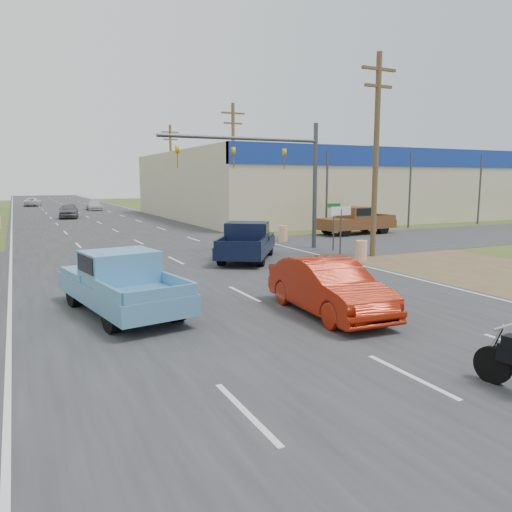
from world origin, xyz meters
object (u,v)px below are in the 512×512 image
blue_pickup (120,282)px  brown_pickup (354,220)px  distant_car_grey (69,211)px  distant_car_silver (94,205)px  red_convertible (329,287)px  distant_car_white (33,202)px  navy_pickup (247,241)px

blue_pickup → brown_pickup: brown_pickup is taller
distant_car_grey → distant_car_silver: bearing=79.5°
red_convertible → distant_car_silver: bearing=91.9°
blue_pickup → brown_pickup: 24.12m
distant_car_white → distant_car_grey: bearing=104.2°
blue_pickup → brown_pickup: (19.25, 14.53, 0.07)m
blue_pickup → distant_car_white: size_ratio=1.30×
red_convertible → navy_pickup: navy_pickup is taller
brown_pickup → distant_car_white: bearing=16.0°
distant_car_white → brown_pickup: bearing=119.5°
distant_car_silver → brown_pickup: bearing=-70.9°
blue_pickup → navy_pickup: bearing=34.4°
blue_pickup → distant_car_silver: blue_pickup is taller
navy_pickup → brown_pickup: (11.78, 7.24, 0.06)m
blue_pickup → brown_pickup: size_ratio=0.96×
red_convertible → blue_pickup: 6.08m
distant_car_grey → distant_car_white: distant_car_grey is taller
brown_pickup → distant_car_white: brown_pickup is taller
blue_pickup → red_convertible: bearing=-37.7°
navy_pickup → distant_car_grey: navy_pickup is taller
navy_pickup → distant_car_white: (-7.67, 59.32, -0.31)m
distant_car_grey → navy_pickup: bearing=-73.0°
blue_pickup → navy_pickup: (7.47, 7.29, 0.00)m
navy_pickup → brown_pickup: brown_pickup is taller
red_convertible → navy_pickup: (2.10, 10.13, 0.13)m
brown_pickup → distant_car_silver: bearing=14.0°
navy_pickup → distant_car_silver: bearing=125.1°
brown_pickup → distant_car_grey: (-16.96, 24.93, -0.24)m
distant_car_silver → distant_car_white: bearing=116.1°
blue_pickup → distant_car_grey: (2.29, 39.47, -0.18)m
red_convertible → blue_pickup: size_ratio=0.83×
blue_pickup → brown_pickup: bearing=27.2°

